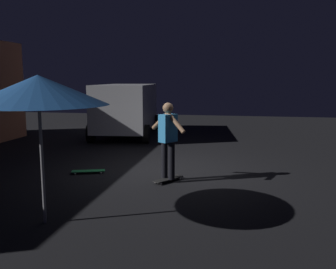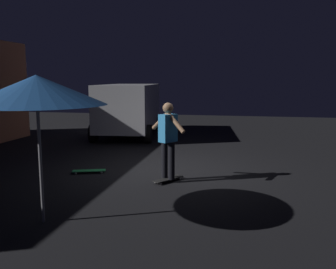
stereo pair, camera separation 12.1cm
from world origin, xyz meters
name	(u,v)px [view 1 (the left image)]	position (x,y,z in m)	size (l,w,h in m)	color
ground_plane	(168,169)	(0.00, 0.00, 0.00)	(28.00, 28.00, 0.00)	black
parked_van	(127,107)	(5.22, 2.65, 1.16)	(4.79, 2.67, 2.03)	#B2B2B7
patio_umbrella	(38,90)	(-3.70, 1.28, 2.07)	(2.10, 2.10, 2.30)	slate
skateboard_ridden	(168,179)	(-1.06, -0.19, 0.06)	(0.76, 0.61, 0.07)	black
skateboard_spare	(88,171)	(-0.73, 1.82, 0.06)	(0.44, 0.80, 0.07)	green
skater	(168,135)	(-1.06, -0.19, 1.04)	(0.63, 0.86, 1.67)	black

